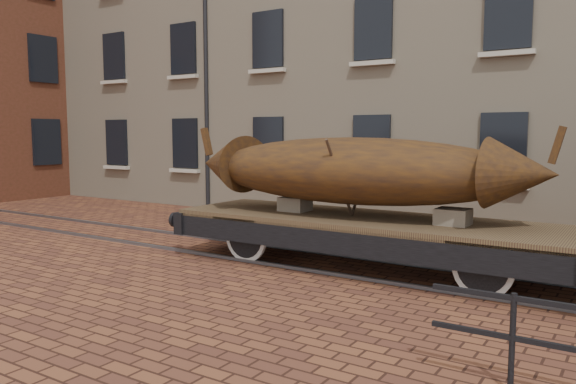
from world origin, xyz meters
The scene contains 4 objects.
ground centered at (0.00, 0.00, 0.00)m, with size 90.00×90.00×0.00m, color #502B1E.
rail_track centered at (0.00, 0.00, 0.03)m, with size 30.00×1.52×0.06m.
flatcar_wagon centered at (-0.31, 0.00, 0.79)m, with size 8.41×2.28×1.27m.
iron_boat centered at (-0.63, 0.00, 1.85)m, with size 7.15×2.19×1.69m.
Camera 1 is at (4.03, -9.45, 2.54)m, focal length 35.00 mm.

